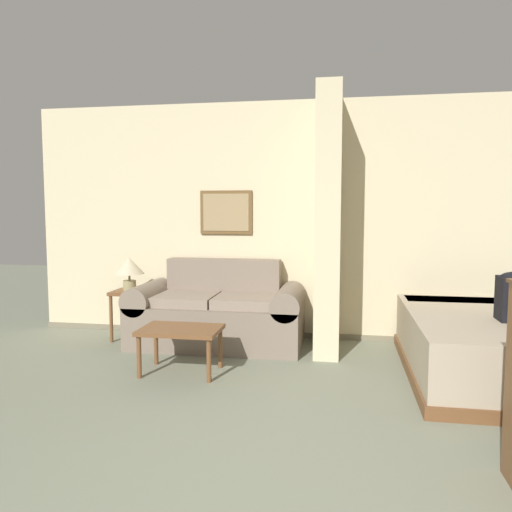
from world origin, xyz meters
The scene contains 7 objects.
wall_back centered at (0.00, 3.87, 1.29)m, with size 6.92×0.16×2.60m.
wall_partition_pillar centered at (-0.09, 3.38, 1.30)m, with size 0.24×0.86×2.60m.
couch centered at (-1.23, 3.38, 0.33)m, with size 1.80×0.84×0.88m.
coffee_table centered at (-1.32, 2.43, 0.35)m, with size 0.69×0.47×0.40m.
side_table centered at (-2.24, 3.43, 0.43)m, with size 0.36×0.36×0.54m.
table_lamp centered at (-2.24, 3.43, 0.79)m, with size 0.33×0.33×0.36m.
bed centered at (1.42, 2.77, 0.27)m, with size 1.61×2.01×0.53m.
Camera 1 is at (0.05, -1.65, 1.42)m, focal length 35.00 mm.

